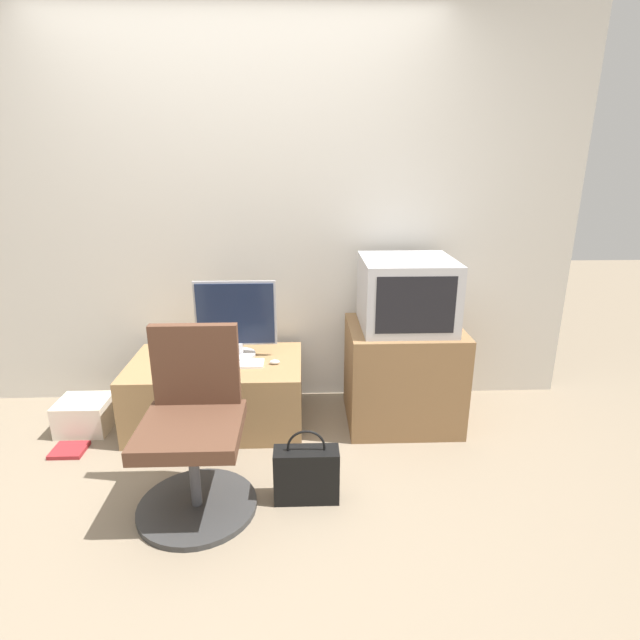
% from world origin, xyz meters
% --- Properties ---
extents(ground_plane, '(12.00, 12.00, 0.00)m').
position_xyz_m(ground_plane, '(0.00, 0.00, 0.00)').
color(ground_plane, '#7F705B').
extents(wall_back, '(4.40, 0.05, 2.60)m').
position_xyz_m(wall_back, '(0.00, 1.32, 1.30)').
color(wall_back, beige).
rests_on(wall_back, ground_plane).
extents(desk, '(1.07, 0.64, 0.43)m').
position_xyz_m(desk, '(-0.17, 0.91, 0.21)').
color(desk, '#937047').
rests_on(desk, ground_plane).
extents(side_stand, '(0.69, 0.59, 0.64)m').
position_xyz_m(side_stand, '(1.01, 0.91, 0.32)').
color(side_stand, olive).
rests_on(side_stand, ground_plane).
extents(main_monitor, '(0.51, 0.23, 0.49)m').
position_xyz_m(main_monitor, '(-0.04, 0.99, 0.67)').
color(main_monitor, '#B2B2B7').
rests_on(main_monitor, desk).
extents(keyboard, '(0.30, 0.13, 0.01)m').
position_xyz_m(keyboard, '(-0.02, 0.85, 0.43)').
color(keyboard, white).
rests_on(keyboard, desk).
extents(mouse, '(0.06, 0.03, 0.03)m').
position_xyz_m(mouse, '(0.20, 0.85, 0.44)').
color(mouse, silver).
rests_on(mouse, desk).
extents(crt_tv, '(0.55, 0.53, 0.42)m').
position_xyz_m(crt_tv, '(1.00, 0.92, 0.85)').
color(crt_tv, '#B7B7BC').
rests_on(crt_tv, side_stand).
extents(office_chair, '(0.58, 0.58, 0.88)m').
position_xyz_m(office_chair, '(-0.15, 0.12, 0.37)').
color(office_chair, '#333333').
rests_on(office_chair, ground_plane).
extents(cardboard_box_lower, '(0.31, 0.27, 0.20)m').
position_xyz_m(cardboard_box_lower, '(-1.00, 0.85, 0.10)').
color(cardboard_box_lower, beige).
rests_on(cardboard_box_lower, ground_plane).
extents(handbag, '(0.32, 0.12, 0.39)m').
position_xyz_m(handbag, '(0.39, 0.13, 0.15)').
color(handbag, black).
rests_on(handbag, ground_plane).
extents(book, '(0.19, 0.17, 0.02)m').
position_xyz_m(book, '(-1.00, 0.59, 0.01)').
color(book, maroon).
rests_on(book, ground_plane).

